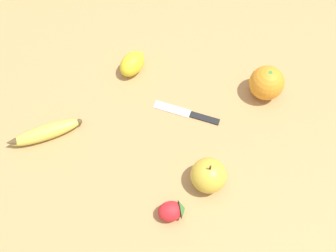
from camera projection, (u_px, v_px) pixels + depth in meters
ground_plane at (147, 130)px, 0.94m from camera, size 3.00×3.00×0.00m
banana at (45, 133)px, 0.91m from camera, size 0.15×0.14×0.04m
orange at (267, 83)px, 0.95m from camera, size 0.08×0.08×0.08m
strawberry at (172, 211)px, 0.82m from camera, size 0.07×0.07×0.04m
apple at (208, 175)px, 0.84m from camera, size 0.08×0.08×0.08m
lemon at (132, 64)px, 1.00m from camera, size 0.09×0.06×0.05m
paring_knife at (189, 113)px, 0.95m from camera, size 0.04×0.17×0.01m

